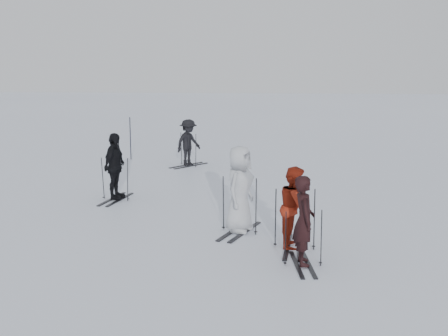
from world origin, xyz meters
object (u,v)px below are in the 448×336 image
(skier_uphill_left, at_px, (115,167))
(skier_red, at_px, (295,208))
(skier_grey, at_px, (240,190))
(piste_marker, at_px, (130,138))
(skier_uphill_far, at_px, (188,143))
(skier_near_dark, at_px, (304,222))

(skier_uphill_left, bearing_deg, skier_red, -117.84)
(skier_grey, relative_size, skier_uphill_left, 1.05)
(skier_red, bearing_deg, piste_marker, 35.61)
(skier_uphill_left, bearing_deg, skier_uphill_far, -2.87)
(skier_uphill_left, distance_m, piste_marker, 6.91)
(skier_grey, height_order, skier_uphill_far, skier_grey)
(skier_uphill_left, distance_m, skier_uphill_far, 5.67)
(piste_marker, bearing_deg, skier_near_dark, -61.21)
(skier_near_dark, height_order, piste_marker, skier_near_dark)
(skier_near_dark, xyz_separation_m, skier_grey, (-1.35, 2.06, 0.12))
(skier_grey, distance_m, skier_uphill_far, 8.65)
(skier_near_dark, bearing_deg, skier_uphill_left, 39.63)
(skier_near_dark, height_order, skier_red, skier_near_dark)
(skier_grey, relative_size, piste_marker, 1.16)
(skier_red, relative_size, skier_uphill_far, 0.98)
(skier_near_dark, height_order, skier_grey, skier_grey)
(skier_grey, xyz_separation_m, skier_uphill_left, (-3.70, 2.76, -0.04))
(skier_grey, relative_size, skier_uphill_far, 1.14)
(skier_red, distance_m, skier_grey, 1.60)
(piste_marker, bearing_deg, skier_uphill_left, -78.99)
(skier_near_dark, xyz_separation_m, skier_red, (-0.13, 1.04, -0.01))
(skier_uphill_far, height_order, piste_marker, skier_uphill_far)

